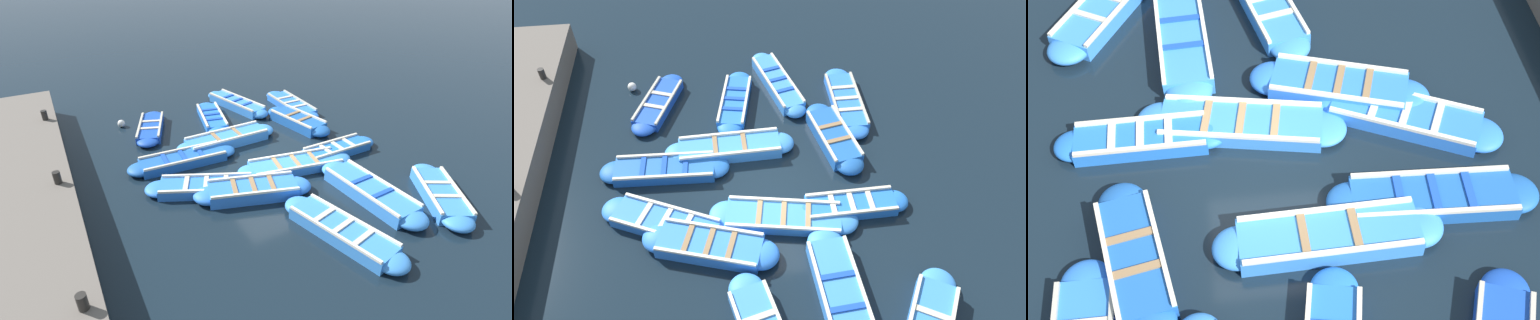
# 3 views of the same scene
# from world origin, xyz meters

# --- Properties ---
(ground_plane) EXTENTS (120.00, 120.00, 0.00)m
(ground_plane) POSITION_xyz_m (0.00, 0.00, 0.00)
(ground_plane) COLOR black
(boat_outer_right) EXTENTS (4.11, 1.62, 0.35)m
(boat_outer_right) POSITION_xyz_m (-0.41, 1.06, 0.15)
(boat_outer_right) COLOR #3884E0
(boat_outer_right) RESTS_ON ground
(boat_centre) EXTENTS (2.43, 3.39, 0.43)m
(boat_centre) POSITION_xyz_m (-3.21, 4.59, 0.19)
(boat_centre) COLOR #3884E0
(boat_centre) RESTS_ON ground
(boat_stern_in) EXTENTS (1.76, 3.91, 0.42)m
(boat_stern_in) POSITION_xyz_m (0.41, 4.51, 0.18)
(boat_stern_in) COLOR #3884E0
(boat_stern_in) RESTS_ON ground
(boat_near_quay) EXTENTS (3.23, 0.84, 0.36)m
(boat_near_quay) POSITION_xyz_m (-2.30, 0.89, 0.15)
(boat_near_quay) COLOR blue
(boat_near_quay) RESTS_ON ground
(boat_inner_gap) EXTENTS (3.95, 1.01, 0.43)m
(boat_inner_gap) POSITION_xyz_m (0.85, -1.66, 0.19)
(boat_inner_gap) COLOR #3884E0
(boat_inner_gap) RESTS_ON ground
(boat_broadside) EXTENTS (1.21, 3.98, 0.46)m
(boat_broadside) POSITION_xyz_m (-1.46, 3.52, 0.20)
(boat_broadside) COLOR #3884E0
(boat_broadside) RESTS_ON ground
(boat_bow_out) EXTENTS (3.70, 1.94, 0.44)m
(boat_bow_out) POSITION_xyz_m (1.58, 1.77, 0.19)
(boat_bow_out) COLOR blue
(boat_bow_out) RESTS_ON ground
(boat_drifting) EXTENTS (1.49, 3.31, 0.46)m
(boat_drifting) POSITION_xyz_m (-2.35, -1.73, 0.20)
(boat_drifting) COLOR #1E59AD
(boat_drifting) RESTS_ON ground
(boat_mid_row) EXTENTS (3.75, 2.38, 0.36)m
(boat_mid_row) POSITION_xyz_m (2.73, 0.90, 0.15)
(boat_mid_row) COLOR blue
(boat_mid_row) RESTS_ON ground
(boat_end_of_row) EXTENTS (3.79, 1.06, 0.37)m
(boat_end_of_row) POSITION_xyz_m (2.79, -1.04, 0.16)
(boat_end_of_row) COLOR #1E59AD
(boat_end_of_row) RESTS_ON ground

